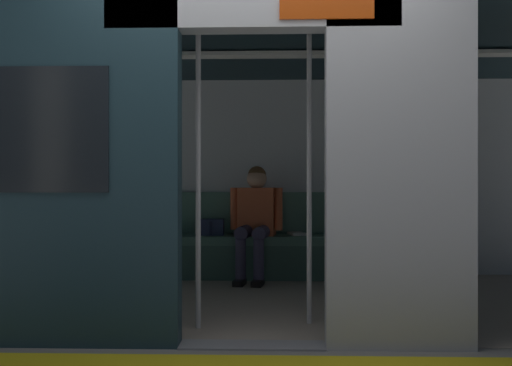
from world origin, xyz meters
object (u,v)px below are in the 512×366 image
handbag (211,227)px  grab_pole_door (198,175)px  train_car (251,124)px  grab_pole_far (309,175)px  bench_seat (260,246)px  book (297,234)px  person_seated (255,215)px

handbag → grab_pole_door: size_ratio=0.12×
train_car → grab_pole_door: train_car is taller
grab_pole_far → train_car: bearing=-58.4°
bench_seat → grab_pole_door: grab_pole_door is taller
book → grab_pole_far: size_ratio=0.10×
train_car → grab_pole_far: (-0.44, 0.71, -0.44)m
bench_seat → handbag: handbag is taller
bench_seat → book: (-0.38, -0.07, 0.12)m
train_car → grab_pole_door: 1.02m
handbag → grab_pole_door: (-0.13, 1.99, 0.52)m
train_car → handbag: 1.55m
bench_seat → grab_pole_door: bearing=78.8°
handbag → grab_pole_door: 2.06m
train_car → grab_pole_far: size_ratio=3.03×
handbag → grab_pole_door: bearing=93.8°
person_seated → book: person_seated is taller
handbag → bench_seat: bearing=176.6°
bench_seat → grab_pole_far: (-0.39, 1.81, 0.71)m
grab_pole_far → handbag: bearing=-63.9°
train_car → grab_pole_door: bearing=68.7°
bench_seat → handbag: size_ratio=11.80×
book → train_car: bearing=54.2°
train_car → bench_seat: train_car is taller
bench_seat → grab_pole_far: grab_pole_far is taller
book → grab_pole_door: (0.77, 2.03, 0.59)m
train_car → grab_pole_far: train_car is taller
person_seated → handbag: bearing=-10.0°
handbag → grab_pole_far: grab_pole_far is taller
handbag → grab_pole_door: grab_pole_door is taller
train_car → bench_seat: 1.59m
train_car → book: (-0.44, -1.17, -1.03)m
handbag → book: size_ratio=1.18×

